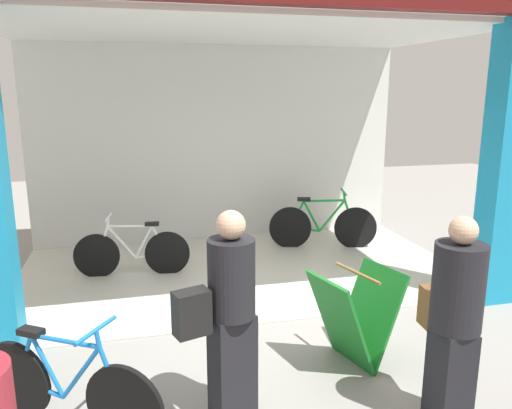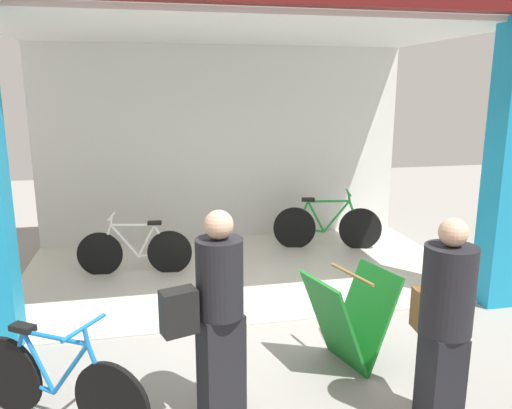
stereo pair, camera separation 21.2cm
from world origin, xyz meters
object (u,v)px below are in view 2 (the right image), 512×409
(sandwich_board_sign, at_px, (350,319))
(pedestrian_1, at_px, (217,314))
(bicycle_parked_0, at_px, (57,384))
(pedestrian_2, at_px, (444,322))
(bicycle_inside_0, at_px, (135,251))
(bicycle_inside_1, at_px, (327,226))

(sandwich_board_sign, bearing_deg, pedestrian_1, -157.54)
(bicycle_parked_0, bearing_deg, pedestrian_2, -11.75)
(pedestrian_2, bearing_deg, sandwich_board_sign, 107.93)
(sandwich_board_sign, relative_size, pedestrian_1, 0.54)
(bicycle_inside_0, relative_size, pedestrian_1, 0.93)
(bicycle_inside_0, height_order, bicycle_parked_0, bicycle_parked_0)
(bicycle_inside_1, xyz_separation_m, sandwich_board_sign, (-0.98, -3.33, 0.07))
(bicycle_inside_0, bearing_deg, sandwich_board_sign, -54.49)
(bicycle_inside_1, height_order, pedestrian_2, pedestrian_2)
(bicycle_inside_0, distance_m, bicycle_parked_0, 3.22)
(bicycle_parked_0, height_order, pedestrian_2, pedestrian_2)
(bicycle_parked_0, xyz_separation_m, pedestrian_2, (2.80, -0.58, 0.50))
(bicycle_inside_0, distance_m, pedestrian_1, 3.44)
(bicycle_inside_0, height_order, bicycle_inside_1, bicycle_inside_1)
(pedestrian_1, xyz_separation_m, pedestrian_2, (1.61, -0.44, -0.02))
(bicycle_inside_0, xyz_separation_m, sandwich_board_sign, (1.99, -2.79, 0.11))
(pedestrian_1, bearing_deg, bicycle_inside_1, 59.51)
(bicycle_inside_1, distance_m, sandwich_board_sign, 3.47)
(pedestrian_2, bearing_deg, bicycle_inside_0, 121.50)
(pedestrian_1, height_order, pedestrian_2, pedestrian_1)
(bicycle_parked_0, distance_m, pedestrian_2, 2.90)
(bicycle_inside_0, xyz_separation_m, pedestrian_2, (2.30, -3.76, 0.51))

